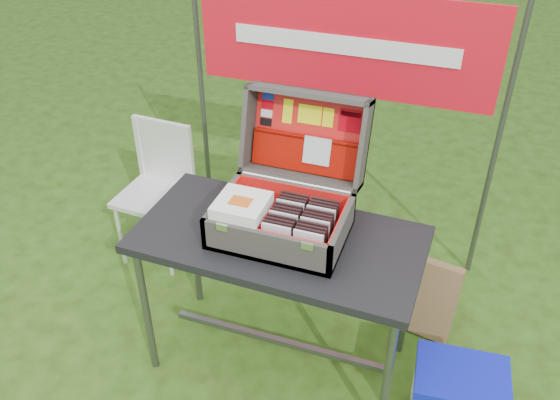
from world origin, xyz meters
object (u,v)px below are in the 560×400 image
at_px(suitcase, 285,178).
at_px(table, 279,301).
at_px(cooler, 456,400).
at_px(chair, 154,197).
at_px(cardboard_box, 417,294).

bearing_deg(suitcase, table, -94.86).
xyz_separation_m(suitcase, cooler, (0.86, -0.17, -0.87)).
relative_size(table, chair, 1.51).
xyz_separation_m(suitcase, chair, (-0.98, 0.47, -0.63)).
xyz_separation_m(cooler, cardboard_box, (-0.27, 0.56, 0.04)).
bearing_deg(cooler, cardboard_box, 110.42).
relative_size(suitcase, cooler, 1.43).
bearing_deg(cardboard_box, chair, -173.08).
bearing_deg(cooler, chair, 155.88).
distance_m(cooler, cardboard_box, 0.62).
xyz_separation_m(chair, cardboard_box, (1.58, -0.08, -0.20)).
relative_size(table, cooler, 3.20).
height_order(cooler, cardboard_box, cardboard_box).
distance_m(suitcase, chair, 1.26).
xyz_separation_m(table, suitcase, (0.01, 0.07, 0.65)).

